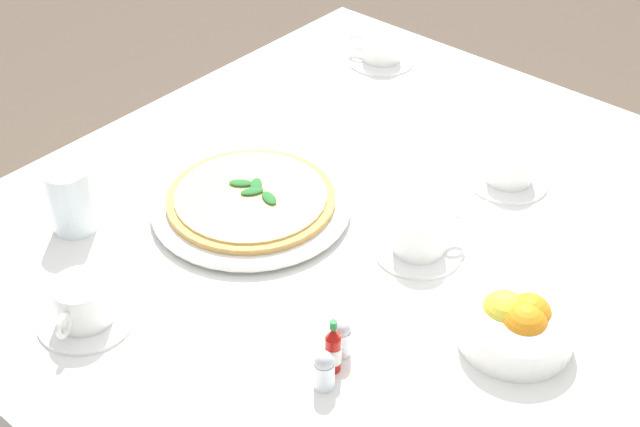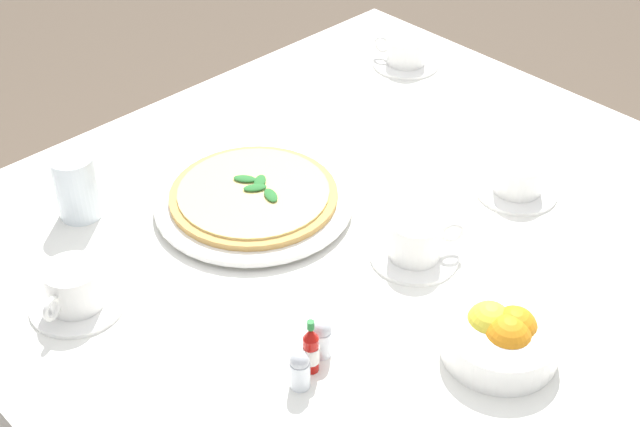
% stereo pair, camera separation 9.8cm
% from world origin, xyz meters
% --- Properties ---
extents(dining_table, '(1.15, 1.15, 0.76)m').
position_xyz_m(dining_table, '(0.00, 0.00, 0.63)').
color(dining_table, white).
rests_on(dining_table, ground_plane).
extents(pizza_plate, '(0.31, 0.31, 0.02)m').
position_xyz_m(pizza_plate, '(0.09, -0.20, 0.77)').
color(pizza_plate, white).
rests_on(pizza_plate, dining_table).
extents(pizza, '(0.26, 0.26, 0.02)m').
position_xyz_m(pizza, '(0.09, -0.20, 0.78)').
color(pizza, tan).
rests_on(pizza, pizza_plate).
extents(coffee_cup_near_left, '(0.13, 0.13, 0.07)m').
position_xyz_m(coffee_cup_near_left, '(0.41, -0.20, 0.79)').
color(coffee_cup_near_left, white).
rests_on(coffee_cup_near_left, dining_table).
extents(coffee_cup_right_edge, '(0.13, 0.13, 0.06)m').
position_xyz_m(coffee_cup_right_edge, '(-0.43, -0.35, 0.78)').
color(coffee_cup_right_edge, white).
rests_on(coffee_cup_right_edge, dining_table).
extents(coffee_cup_center_back, '(0.13, 0.13, 0.07)m').
position_xyz_m(coffee_cup_center_back, '(-0.01, 0.05, 0.79)').
color(coffee_cup_center_back, white).
rests_on(coffee_cup_center_back, dining_table).
extents(coffee_cup_near_right, '(0.13, 0.13, 0.06)m').
position_xyz_m(coffee_cup_near_right, '(-0.24, 0.06, 0.78)').
color(coffee_cup_near_right, white).
rests_on(coffee_cup_near_right, dining_table).
extents(water_glass_far_right, '(0.07, 0.07, 0.10)m').
position_xyz_m(water_glass_far_right, '(0.29, -0.37, 0.81)').
color(water_glass_far_right, white).
rests_on(water_glass_far_right, dining_table).
extents(citrus_bowl, '(0.15, 0.15, 0.07)m').
position_xyz_m(citrus_bowl, '(0.06, 0.25, 0.79)').
color(citrus_bowl, white).
rests_on(citrus_bowl, dining_table).
extents(hot_sauce_bottle, '(0.02, 0.02, 0.08)m').
position_xyz_m(hot_sauce_bottle, '(0.26, 0.10, 0.79)').
color(hot_sauce_bottle, '#B7140F').
rests_on(hot_sauce_bottle, dining_table).
extents(salt_shaker, '(0.03, 0.03, 0.06)m').
position_xyz_m(salt_shaker, '(0.28, 0.11, 0.78)').
color(salt_shaker, white).
rests_on(salt_shaker, dining_table).
extents(pepper_shaker, '(0.03, 0.03, 0.06)m').
position_xyz_m(pepper_shaker, '(0.23, 0.09, 0.78)').
color(pepper_shaker, white).
rests_on(pepper_shaker, dining_table).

